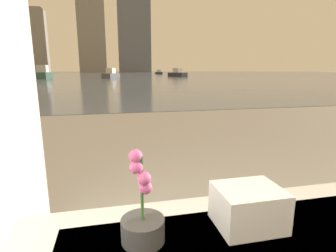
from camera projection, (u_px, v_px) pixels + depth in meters
name	position (u px, v px, depth m)	size (l,w,h in m)	color
potted_orchid	(143.00, 220.00, 0.95)	(0.16, 0.16, 0.35)	#4C4C4C
towel_stack	(248.00, 207.00, 1.04)	(0.25, 0.21, 0.16)	white
harbor_water	(112.00, 75.00, 59.52)	(180.00, 110.00, 0.01)	slate
harbor_boat_1	(111.00, 74.00, 35.45)	(2.48, 3.74, 1.33)	#4C4C51
harbor_boat_2	(159.00, 72.00, 65.48)	(1.38, 3.08, 1.11)	navy
harbor_boat_3	(177.00, 74.00, 42.54)	(2.64, 3.81, 1.36)	#2D2D33
harbor_boat_4	(43.00, 74.00, 33.19)	(1.60, 4.51, 1.68)	#335647
skyline_tower_1	(34.00, 41.00, 104.22)	(8.73, 8.88, 24.35)	gray
skyline_tower_3	(134.00, 32.00, 111.71)	(13.48, 7.25, 33.20)	slate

